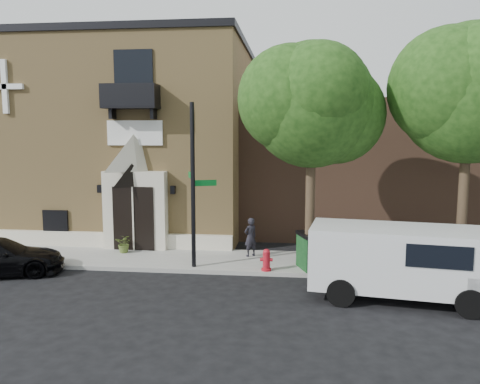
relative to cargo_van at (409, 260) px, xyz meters
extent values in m
plane|color=black|center=(-8.81, 1.82, -1.20)|extent=(120.00, 120.00, 0.00)
cube|color=gray|center=(-7.81, 3.32, -1.13)|extent=(42.00, 3.00, 0.15)
cube|color=tan|center=(-11.81, 9.82, 3.30)|extent=(12.00, 10.00, 9.00)
cube|color=black|center=(-11.81, 9.82, 7.95)|extent=(12.20, 10.20, 0.30)
cube|color=beige|center=(-11.81, 4.70, -0.75)|extent=(12.00, 0.30, 0.60)
cube|color=beige|center=(-9.81, 4.57, 0.55)|extent=(2.60, 0.55, 3.20)
pyramid|color=beige|center=(-9.81, 4.57, 2.90)|extent=(2.60, 0.55, 1.50)
cube|color=black|center=(-9.81, 4.28, 0.25)|extent=(1.70, 0.06, 2.60)
cube|color=beige|center=(-9.81, 4.24, 0.25)|extent=(0.06, 0.04, 2.60)
cube|color=white|center=(-9.81, 4.76, 3.70)|extent=(2.30, 0.10, 1.00)
cube|color=black|center=(-9.81, 4.37, 4.70)|extent=(2.20, 0.90, 0.10)
cube|color=black|center=(-9.81, 3.94, 5.15)|extent=(2.20, 0.06, 0.90)
cube|color=black|center=(-10.86, 4.37, 5.15)|extent=(0.06, 0.90, 0.90)
cube|color=black|center=(-8.76, 4.37, 5.15)|extent=(0.06, 0.90, 0.90)
cube|color=black|center=(-9.81, 4.79, 5.90)|extent=(1.60, 0.08, 2.20)
cube|color=white|center=(-15.31, 4.74, 5.60)|extent=(0.22, 0.14, 2.20)
cube|color=white|center=(-15.31, 4.74, 5.60)|extent=(1.60, 0.14, 0.22)
cube|color=black|center=(-13.41, 4.77, -0.05)|extent=(1.10, 0.10, 1.00)
cube|color=orange|center=(-13.41, 4.80, -0.05)|extent=(0.85, 0.06, 0.75)
cube|color=black|center=(-11.36, 4.70, 1.40)|extent=(0.18, 0.18, 0.32)
cube|color=black|center=(-8.26, 4.70, 1.40)|extent=(0.18, 0.18, 0.32)
cube|color=brown|center=(3.19, 10.82, 2.00)|extent=(18.00, 8.00, 6.40)
cylinder|color=#38281C|center=(-2.81, 2.27, 1.05)|extent=(0.32, 0.32, 4.20)
sphere|color=#183A0F|center=(-2.81, 2.27, 4.62)|extent=(4.20, 4.20, 4.20)
sphere|color=#183A0F|center=(-2.01, 2.57, 4.32)|extent=(3.36, 3.36, 3.36)
sphere|color=#183A0F|center=(-3.51, 2.07, 4.82)|extent=(3.57, 3.57, 3.57)
sphere|color=#183A0F|center=(-2.61, 1.57, 5.02)|extent=(3.15, 3.15, 3.15)
cylinder|color=#38281C|center=(2.19, 2.27, 1.16)|extent=(0.32, 0.32, 4.42)
sphere|color=#183A0F|center=(2.19, 2.27, 4.94)|extent=(4.50, 4.50, 4.50)
sphere|color=#183A0F|center=(1.49, 2.07, 5.14)|extent=(3.82, 3.82, 3.83)
cube|color=silver|center=(-0.20, 0.03, 0.06)|extent=(5.51, 2.86, 1.79)
cube|color=silver|center=(1.88, -0.28, -0.47)|extent=(1.35, 2.24, 0.74)
cube|color=black|center=(0.48, -1.14, 0.43)|extent=(1.67, 0.29, 0.63)
cylinder|color=black|center=(-2.01, -0.71, -0.81)|extent=(0.83, 0.38, 0.80)
cylinder|color=black|center=(-1.71, 1.27, -0.81)|extent=(0.83, 0.38, 0.80)
cylinder|color=black|center=(1.32, -1.21, -0.81)|extent=(0.83, 0.38, 0.80)
cylinder|color=black|center=(1.61, 0.77, -0.81)|extent=(0.83, 0.38, 0.80)
cylinder|color=black|center=(-6.89, 2.22, 1.85)|extent=(0.15, 0.15, 5.80)
cube|color=#075E1F|center=(-6.49, 2.38, 1.94)|extent=(0.78, 0.34, 0.21)
cube|color=#075E1F|center=(-7.05, 2.63, 2.18)|extent=(0.34, 0.78, 0.21)
cylinder|color=#A51420|center=(-4.28, 2.02, -1.02)|extent=(0.35, 0.35, 0.08)
cylinder|color=#A51420|center=(-4.28, 2.02, -0.71)|extent=(0.25, 0.25, 0.53)
sphere|color=#A51420|center=(-4.28, 2.02, -0.41)|extent=(0.25, 0.25, 0.25)
cylinder|color=#A51420|center=(-4.28, 2.02, -0.67)|extent=(0.44, 0.12, 0.12)
cube|color=#0E3415|center=(-2.18, 2.66, -0.47)|extent=(2.15, 1.64, 1.17)
cube|color=black|center=(-2.18, 2.66, 0.17)|extent=(2.22, 1.71, 0.13)
imported|color=#536729|center=(-10.06, 3.85, -0.68)|extent=(0.67, 0.58, 0.74)
imported|color=black|center=(-5.01, 3.87, -0.30)|extent=(0.65, 0.63, 1.51)
camera|label=1|loc=(-3.41, -13.74, 3.69)|focal=35.00mm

